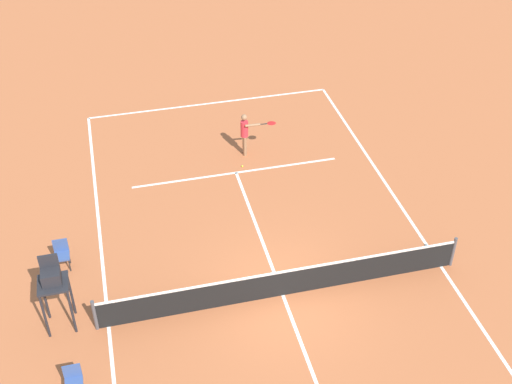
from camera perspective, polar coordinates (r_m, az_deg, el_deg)
name	(u,v)px	position (r m, az deg, el deg)	size (l,w,h in m)	color
ground_plane	(283,295)	(19.87, 2.26, -8.63)	(60.00, 60.00, 0.00)	#B76038
court_lines	(283,295)	(19.86, 2.26, -8.63)	(10.06, 22.75, 0.01)	white
tennis_net	(283,283)	(19.51, 2.30, -7.62)	(10.66, 0.10, 1.07)	#4C4C51
player_serving	(246,131)	(24.87, -0.86, 5.15)	(1.27, 0.61, 1.70)	#9E704C
tennis_ball	(242,166)	(24.71, -1.16, 2.18)	(0.07, 0.07, 0.07)	#CCE033
umpire_chair	(53,282)	(18.72, -16.71, -7.28)	(0.80, 0.80, 2.41)	#232328
courtside_chair_near	(74,381)	(17.81, -15.07, -15.05)	(0.44, 0.46, 0.95)	#262626
courtside_chair_mid	(62,253)	(21.15, -16.00, -4.95)	(0.44, 0.46, 0.95)	#262626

